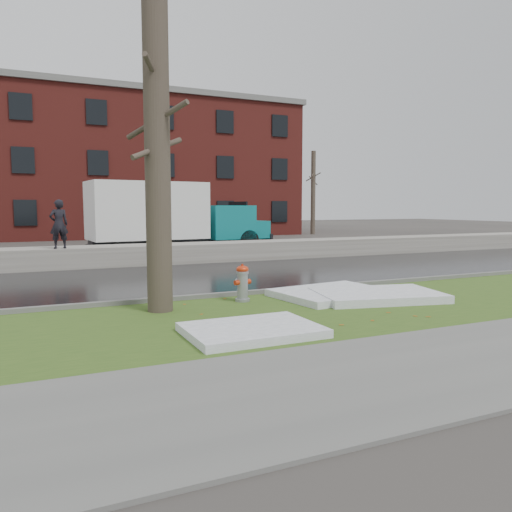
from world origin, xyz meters
name	(u,v)px	position (x,y,z in m)	size (l,w,h in m)	color
ground	(252,305)	(0.00, 0.00, 0.00)	(120.00, 120.00, 0.00)	#47423D
verge	(277,315)	(0.00, -1.25, 0.02)	(60.00, 4.50, 0.04)	#2F4D19
sidewalk	(405,370)	(0.00, -5.00, 0.03)	(60.00, 3.00, 0.05)	slate
road	(192,278)	(0.00, 4.50, 0.01)	(60.00, 7.00, 0.03)	black
parking_lot	(136,254)	(0.00, 13.00, 0.01)	(60.00, 9.00, 0.03)	slate
curb	(235,294)	(0.00, 1.00, 0.07)	(60.00, 0.15, 0.14)	slate
snowbank	(159,254)	(0.00, 8.70, 0.38)	(60.00, 1.60, 0.75)	#A29E94
brick_building	(118,170)	(2.00, 30.00, 5.00)	(26.00, 12.00, 10.00)	maroon
bg_tree_center	(0,188)	(-6.00, 26.00, 3.33)	(1.40, 1.62, 6.50)	brown
bg_tree_right	(313,192)	(16.00, 24.00, 3.33)	(1.40, 1.62, 6.50)	brown
fire_hydrant	(242,281)	(-0.11, 0.28, 0.49)	(0.42, 0.38, 0.85)	gray
tree	(157,152)	(-2.06, 0.01, 3.27)	(1.20, 1.36, 6.41)	brown
box_truck	(170,216)	(1.52, 12.74, 1.74)	(9.96, 3.03, 3.29)	black
worker	(59,224)	(-3.52, 8.21, 1.59)	(0.61, 0.40, 1.67)	black
snow_patch_near	(333,293)	(2.09, -0.10, 0.12)	(2.60, 2.00, 0.16)	white
snow_patch_far	(252,330)	(-1.11, -2.50, 0.11)	(2.20, 1.60, 0.14)	white
snow_patch_side	(378,295)	(2.84, -0.80, 0.13)	(2.80, 1.80, 0.18)	white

